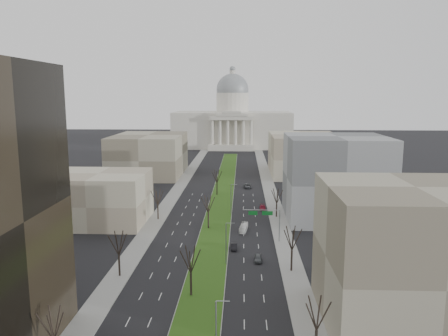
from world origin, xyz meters
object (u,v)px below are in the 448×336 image
(car_grey_near, at_px, (258,258))
(car_grey_far, at_px, (248,186))
(box_van, at_px, (244,228))
(car_black, at_px, (234,247))
(car_red, at_px, (263,207))

(car_grey_near, xyz_separation_m, car_grey_far, (-1.43, 75.68, 0.08))
(car_grey_near, relative_size, box_van, 0.61)
(car_black, bearing_deg, car_grey_far, 84.01)
(car_grey_near, height_order, car_red, car_grey_near)
(car_grey_near, distance_m, car_grey_far, 75.69)
(car_red, bearing_deg, car_grey_near, -93.64)
(car_grey_near, height_order, car_black, car_grey_near)
(car_grey_far, bearing_deg, box_van, -95.82)
(box_van, bearing_deg, car_grey_far, 95.72)
(car_grey_near, relative_size, car_grey_far, 0.73)
(car_grey_far, bearing_deg, car_grey_near, -93.02)
(car_red, height_order, car_grey_far, car_grey_far)
(car_red, xyz_separation_m, box_van, (-6.00, -22.27, 0.27))
(car_grey_far, relative_size, box_van, 0.83)
(car_grey_near, height_order, box_van, box_van)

